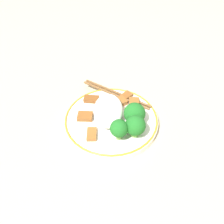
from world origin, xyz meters
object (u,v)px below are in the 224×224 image
broccoli_back_left (120,129)px  broccoli_back_right (135,114)px  broccoli_back_center (136,126)px  chopsticks (116,94)px  plate (112,120)px

broccoli_back_left → broccoli_back_right: 0.06m
broccoli_back_center → chopsticks: broccoli_back_center is taller
broccoli_back_right → broccoli_back_left: bearing=142.5°
broccoli_back_left → broccoli_back_right: size_ratio=0.96×
plate → chopsticks: (0.09, -0.01, 0.01)m
broccoli_back_left → broccoli_back_right: bearing=-37.5°
broccoli_back_center → chopsticks: 0.15m
broccoli_back_left → chopsticks: 0.16m
plate → broccoli_back_right: size_ratio=4.19×
plate → chopsticks: 0.09m
plate → broccoli_back_left: size_ratio=4.37×
plate → broccoli_back_right: broccoli_back_right is taller
broccoli_back_left → broccoli_back_center: broccoli_back_center is taller
broccoli_back_left → plate: bearing=14.7°
plate → broccoli_back_right: (-0.02, -0.06, 0.04)m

